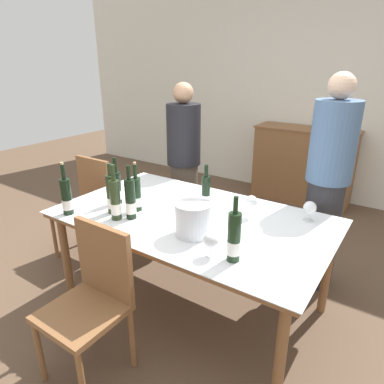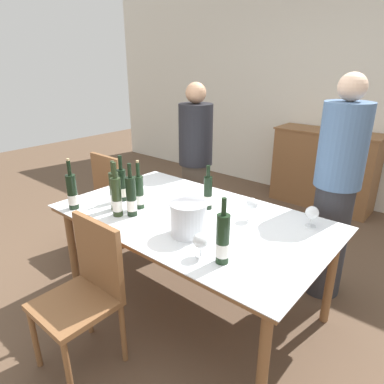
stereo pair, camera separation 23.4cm
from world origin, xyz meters
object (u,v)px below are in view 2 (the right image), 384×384
(wine_glass_1, at_px, (201,241))
(chair_near_front, at_px, (86,286))
(wine_bottle_5, at_px, (117,198))
(ice_bucket, at_px, (188,218))
(wine_bottle_0, at_px, (139,193))
(person_host, at_px, (196,165))
(wine_bottle_3, at_px, (131,198))
(sideboard_cabinet, at_px, (324,169))
(wine_bottle_7, at_px, (208,193))
(wine_bottle_6, at_px, (72,192))
(chair_left_end, at_px, (99,198))
(dining_table, at_px, (192,223))
(person_guest_left, at_px, (335,193))
(wine_glass_2, at_px, (312,213))
(wine_glass_0, at_px, (252,204))
(wine_bottle_2, at_px, (122,185))
(wine_bottle_4, at_px, (115,192))
(wine_bottle_1, at_px, (223,240))

(wine_glass_1, relative_size, chair_near_front, 0.16)
(wine_bottle_5, bearing_deg, ice_bucket, 10.99)
(wine_bottle_0, height_order, wine_glass_1, wine_bottle_0)
(wine_glass_1, relative_size, person_host, 0.09)
(wine_bottle_3, bearing_deg, person_host, 107.31)
(sideboard_cabinet, bearing_deg, wine_bottle_7, -90.16)
(sideboard_cabinet, xyz_separation_m, wine_bottle_6, (-0.76, -3.03, 0.38))
(wine_bottle_5, height_order, chair_left_end, wine_bottle_5)
(wine_bottle_3, bearing_deg, wine_glass_1, -9.11)
(chair_near_front, bearing_deg, dining_table, 79.25)
(wine_bottle_5, height_order, person_guest_left, person_guest_left)
(wine_bottle_7, xyz_separation_m, wine_glass_2, (0.70, 0.21, -0.03))
(dining_table, height_order, wine_glass_0, wine_glass_0)
(wine_bottle_3, height_order, wine_glass_1, wine_bottle_3)
(sideboard_cabinet, distance_m, person_guest_left, 1.93)
(wine_bottle_2, xyz_separation_m, wine_glass_0, (0.95, 0.35, -0.01))
(sideboard_cabinet, height_order, person_guest_left, person_guest_left)
(chair_left_end, xyz_separation_m, person_host, (0.57, 0.77, 0.26))
(chair_near_front, distance_m, chair_left_end, 1.41)
(wine_bottle_3, bearing_deg, dining_table, 38.63)
(sideboard_cabinet, xyz_separation_m, chair_near_front, (-0.16, -3.36, 0.04))
(wine_glass_2, distance_m, chair_near_front, 1.48)
(wine_bottle_2, bearing_deg, wine_bottle_5, -45.90)
(wine_glass_2, bearing_deg, person_guest_left, 89.85)
(wine_bottle_2, relative_size, wine_glass_2, 2.53)
(chair_left_end, bearing_deg, wine_glass_0, 4.66)
(wine_glass_0, distance_m, person_host, 1.21)
(sideboard_cabinet, relative_size, chair_left_end, 1.36)
(wine_bottle_7, bearing_deg, wine_glass_2, 16.70)
(dining_table, relative_size, ice_bucket, 7.99)
(chair_near_front, height_order, person_host, person_host)
(wine_bottle_3, relative_size, wine_glass_0, 2.41)
(sideboard_cabinet, distance_m, wine_bottle_6, 3.15)
(dining_table, distance_m, ice_bucket, 0.32)
(chair_left_end, bearing_deg, chair_near_front, -38.63)
(wine_bottle_0, xyz_separation_m, wine_bottle_5, (-0.02, -0.19, 0.02))
(wine_glass_1, bearing_deg, wine_glass_0, 93.47)
(dining_table, xyz_separation_m, person_guest_left, (0.70, 0.81, 0.17))
(wine_bottle_6, height_order, chair_near_front, wine_bottle_6)
(sideboard_cabinet, height_order, wine_bottle_5, wine_bottle_5)
(wine_glass_0, relative_size, person_guest_left, 0.09)
(wine_bottle_6, relative_size, wine_glass_2, 2.68)
(wine_bottle_4, bearing_deg, wine_bottle_5, -31.26)
(ice_bucket, height_order, wine_glass_2, ice_bucket)
(wine_bottle_1, xyz_separation_m, person_host, (-1.18, 1.20, -0.08))
(wine_bottle_6, distance_m, wine_bottle_7, 0.99)
(ice_bucket, xyz_separation_m, chair_near_front, (-0.31, -0.57, -0.33))
(dining_table, bearing_deg, wine_bottle_3, -141.37)
(wine_bottle_2, xyz_separation_m, wine_bottle_5, (0.20, -0.20, 0.01))
(ice_bucket, bearing_deg, wine_bottle_6, -165.18)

